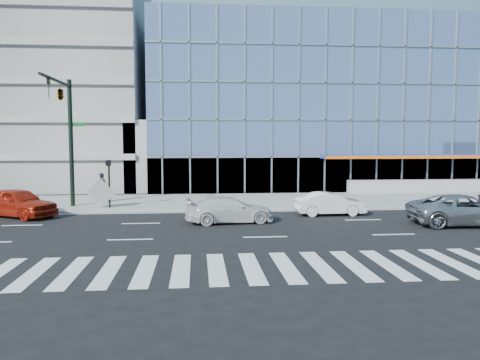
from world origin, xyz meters
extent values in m
plane|color=black|center=(0.00, 0.00, 0.00)|extent=(160.00, 160.00, 0.00)
cube|color=gray|center=(0.00, 8.00, 0.07)|extent=(120.00, 8.00, 0.15)
cube|color=#6E86B7|center=(14.00, 26.00, 7.50)|extent=(42.00, 26.00, 15.00)
cube|color=gray|center=(-20.00, 26.00, 10.00)|extent=(24.00, 24.00, 20.00)
cube|color=gray|center=(-6.00, 18.00, 3.00)|extent=(6.00, 8.00, 6.00)
cube|color=gray|center=(-30.00, 70.00, 24.00)|extent=(14.00, 14.00, 48.00)
cylinder|color=black|center=(-11.00, 6.00, 4.15)|extent=(0.28, 0.28, 8.00)
cylinder|color=black|center=(-11.00, 3.20, 7.75)|extent=(0.18, 5.60, 0.18)
imported|color=black|center=(-11.00, 1.80, 7.15)|extent=(0.18, 0.22, 1.10)
imported|color=black|center=(-11.00, 4.00, 7.15)|extent=(0.48, 2.24, 0.90)
cube|color=#0C591E|center=(-10.55, 6.00, 5.35)|extent=(0.90, 0.05, 0.25)
cylinder|color=black|center=(-8.50, 5.00, 1.65)|extent=(0.12, 0.12, 3.00)
cube|color=black|center=(-8.50, 4.85, 2.95)|extent=(0.30, 0.25, 0.35)
imported|color=#A7A7AC|center=(10.66, -2.03, 0.78)|extent=(5.80, 2.96, 1.57)
imported|color=silver|center=(-1.34, -0.15, 0.68)|extent=(4.90, 2.47, 1.36)
imported|color=silver|center=(4.66, 1.80, 0.67)|extent=(4.08, 1.51, 1.33)
imported|color=#981B0B|center=(-13.20, 2.73, 0.83)|extent=(5.18, 4.14, 1.65)
imported|color=black|center=(-9.49, 7.91, 1.14)|extent=(0.73, 0.85, 1.98)
cube|color=gray|center=(-9.01, 5.00, 1.07)|extent=(1.84, 0.21, 1.84)
camera|label=1|loc=(-3.04, -24.59, 4.36)|focal=35.00mm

